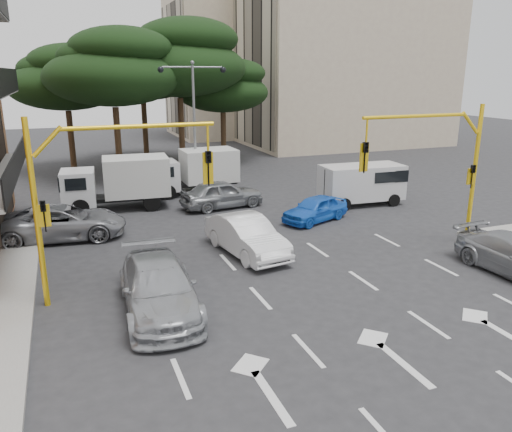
{
  "coord_description": "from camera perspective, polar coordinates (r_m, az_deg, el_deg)",
  "views": [
    {
      "loc": [
        -7.62,
        -14.13,
        7.22
      ],
      "look_at": [
        -0.57,
        4.09,
        1.6
      ],
      "focal_mm": 35.0,
      "sensor_mm": 36.0,
      "label": 1
    }
  ],
  "objects": [
    {
      "name": "ground",
      "position": [
        17.6,
        6.61,
        -8.29
      ],
      "size": [
        120.0,
        120.0,
        0.0
      ],
      "primitive_type": "plane",
      "color": "#28282B",
      "rests_on": "ground"
    },
    {
      "name": "street_lamp_center",
      "position": [
        31.13,
        -7.14,
        12.63
      ],
      "size": [
        4.16,
        0.36,
        7.77
      ],
      "color": "slate",
      "rests_on": "median_strip"
    },
    {
      "name": "pine_right",
      "position": [
        42.05,
        -3.74,
        14.65
      ],
      "size": [
        7.49,
        7.49,
        8.37
      ],
      "color": "#382616",
      "rests_on": "ground"
    },
    {
      "name": "signal_mast_left",
      "position": [
        16.48,
        -17.91,
        3.58
      ],
      "size": [
        5.79,
        0.37,
        6.0
      ],
      "color": "yellow",
      "rests_on": "ground"
    },
    {
      "name": "pine_center",
      "position": [
        39.07,
        -8.74,
        17.45
      ],
      "size": [
        9.98,
        9.98,
        11.16
      ],
      "color": "#382616",
      "rests_on": "ground"
    },
    {
      "name": "pine_back",
      "position": [
        43.6,
        -12.88,
        16.17
      ],
      "size": [
        9.15,
        9.15,
        10.23
      ],
      "color": "#382616",
      "rests_on": "ground"
    },
    {
      "name": "pine_left_near",
      "position": [
        36.27,
        -15.99,
        16.07
      ],
      "size": [
        9.15,
        9.15,
        10.23
      ],
      "color": "#382616",
      "rests_on": "ground"
    },
    {
      "name": "van_white",
      "position": [
        28.86,
        11.97,
        3.55
      ],
      "size": [
        4.72,
        2.37,
        2.3
      ],
      "primitive_type": null,
      "rotation": [
        0.0,
        0.0,
        -1.63
      ],
      "color": "silver",
      "rests_on": "ground"
    },
    {
      "name": "apartment_beige_far",
      "position": [
        61.67,
        -1.76,
        17.1
      ],
      "size": [
        16.2,
        12.15,
        16.7
      ],
      "color": "#BDA68D",
      "rests_on": "ground"
    },
    {
      "name": "box_truck_a",
      "position": [
        28.26,
        -15.58,
        3.6
      ],
      "size": [
        5.92,
        2.86,
        2.83
      ],
      "primitive_type": null,
      "rotation": [
        0.0,
        0.0,
        1.49
      ],
      "color": "white",
      "rests_on": "ground"
    },
    {
      "name": "car_blue_compact",
      "position": [
        25.25,
        6.79,
        0.84
      ],
      "size": [
        4.08,
        2.81,
        1.29
      ],
      "primitive_type": "imported",
      "rotation": [
        0.0,
        0.0,
        -1.19
      ],
      "color": "blue",
      "rests_on": "ground"
    },
    {
      "name": "car_silver_cross_b",
      "position": [
        27.65,
        -3.9,
        2.54
      ],
      "size": [
        4.78,
        2.4,
        1.56
      ],
      "primitive_type": "imported",
      "rotation": [
        0.0,
        0.0,
        1.7
      ],
      "color": "gray",
      "rests_on": "ground"
    },
    {
      "name": "car_white_hatch",
      "position": [
        20.5,
        -1.1,
        -2.26
      ],
      "size": [
        2.35,
        4.96,
        1.57
      ],
      "primitive_type": "imported",
      "rotation": [
        0.0,
        0.0,
        0.15
      ],
      "color": "white",
      "rests_on": "ground"
    },
    {
      "name": "median_strip",
      "position": [
        31.89,
        -6.81,
        2.99
      ],
      "size": [
        1.4,
        6.0,
        0.15
      ],
      "primitive_type": "cube",
      "color": "gray",
      "rests_on": "ground"
    },
    {
      "name": "car_silver_cross_a",
      "position": [
        23.99,
        -21.26,
        -0.68
      ],
      "size": [
        5.75,
        3.1,
        1.53
      ],
      "primitive_type": "imported",
      "rotation": [
        0.0,
        0.0,
        1.47
      ],
      "color": "gray",
      "rests_on": "ground"
    },
    {
      "name": "pine_left_far",
      "position": [
        40.09,
        -20.91,
        14.6
      ],
      "size": [
        8.32,
        8.32,
        9.3
      ],
      "color": "#382616",
      "rests_on": "ground"
    },
    {
      "name": "apartment_beige_near",
      "position": [
        53.78,
        10.2,
        18.08
      ],
      "size": [
        20.2,
        12.15,
        18.7
      ],
      "color": "#BDA68D",
      "rests_on": "ground"
    },
    {
      "name": "car_silver_wagon",
      "position": [
        15.96,
        -11.07,
        -8.04
      ],
      "size": [
        2.51,
        5.54,
        1.57
      ],
      "primitive_type": "imported",
      "rotation": [
        0.0,
        0.0,
        -0.06
      ],
      "color": "#9FA2A7",
      "rests_on": "ground"
    },
    {
      "name": "box_truck_b",
      "position": [
        31.09,
        -7.12,
        5.03
      ],
      "size": [
        5.51,
        2.4,
        2.69
      ],
      "primitive_type": null,
      "rotation": [
        0.0,
        0.0,
        1.59
      ],
      "color": "silver",
      "rests_on": "ground"
    },
    {
      "name": "signal_mast_right",
      "position": [
        21.89,
        20.53,
        6.27
      ],
      "size": [
        5.79,
        0.37,
        6.0
      ],
      "color": "yellow",
      "rests_on": "ground"
    }
  ]
}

